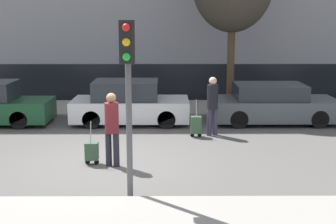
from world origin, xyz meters
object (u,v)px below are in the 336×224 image
Objects in this scene: parked_car_1 at (129,104)px; pedestrian_right at (212,102)px; pedestrian_left at (112,125)px; traffic_light at (128,74)px; trolley_left at (92,151)px; parked_car_2 at (273,104)px; parked_bicycle at (247,97)px; trolley_right at (196,125)px.

parked_car_1 is 2.19× the size of pedestrian_right.
parked_car_1 is at bearing 104.46° from pedestrian_left.
traffic_light is at bearing -59.87° from pedestrian_left.
traffic_light is (0.58, -2.16, 1.49)m from pedestrian_left.
trolley_left is (-0.58, -4.67, -0.35)m from parked_car_1.
pedestrian_left reaches higher than parked_car_2.
pedestrian_left reaches higher than pedestrian_right.
pedestrian_left is 4.11m from pedestrian_right.
parked_bicycle is at bearing 45.32° from pedestrian_right.
pedestrian_right is 5.85m from traffic_light.
trolley_left is 0.31× the size of traffic_light.
pedestrian_left is 1.00× the size of pedestrian_right.
trolley_right is (-0.51, -0.20, -0.66)m from pedestrian_right.
traffic_light reaches higher than parked_car_2.
trolley_left is at bearing -125.35° from parked_bicycle.
trolley_right is at bearing -41.77° from parked_car_1.
parked_car_2 reaches higher than parked_bicycle.
pedestrian_left is 3.69m from trolley_right.
traffic_light is at bearing -122.29° from parked_car_2.
trolley_right is 5.71m from traffic_light.
traffic_light is (-4.43, -7.01, 1.89)m from parked_car_2.
trolley_left is (-0.53, 0.14, -0.71)m from pedestrian_left.
pedestrian_left is at bearing -90.63° from parked_car_1.
parked_car_1 is 3.22m from pedestrian_right.
pedestrian_right is at bearing -113.07° from parked_bicycle.
trolley_left is 4.44m from pedestrian_right.
traffic_light reaches higher than pedestrian_right.
traffic_light reaches higher than trolley_right.
pedestrian_left reaches higher than trolley_right.
parked_bicycle is (5.07, 7.15, 0.16)m from trolley_left.
pedestrian_left is 0.90m from trolley_left.
parked_car_2 is 1.21× the size of traffic_light.
trolley_left is at bearing -135.42° from trolley_right.
pedestrian_right is 4.63m from parked_bicycle.
pedestrian_right is at bearing 41.78° from trolley_left.
parked_car_1 reaches higher than trolley_right.
traffic_light is (0.53, -6.96, 1.85)m from parked_car_1.
trolley_right is 0.33× the size of traffic_light.
trolley_left is 0.60× the size of pedestrian_right.
trolley_right is (-2.78, -1.99, -0.26)m from parked_car_2.
parked_car_1 is 4.96m from parked_car_2.
parked_car_2 is 3.43m from trolley_right.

